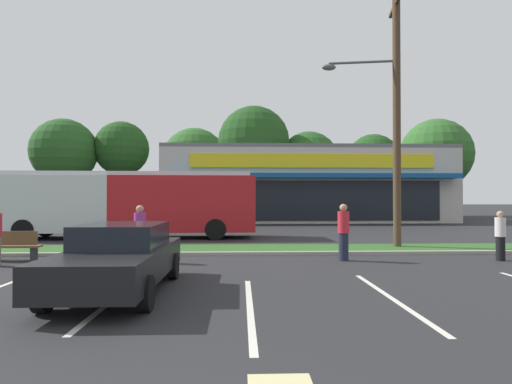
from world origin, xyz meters
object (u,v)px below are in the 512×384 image
(bus_stop_bench, at_px, (13,245))
(pedestrian_near_bench, at_px, (500,236))
(car_0, at_px, (120,257))
(city_bus, at_px, (127,202))
(car_1, at_px, (111,217))
(pedestrian_by_pole, at_px, (140,233))
(pedestrian_far, at_px, (344,232))
(utility_pole, at_px, (393,109))

(bus_stop_bench, distance_m, pedestrian_near_bench, 15.44)
(car_0, bearing_deg, city_bus, -165.58)
(car_0, distance_m, car_1, 19.73)
(pedestrian_by_pole, relative_size, pedestrian_far, 0.98)
(car_1, bearing_deg, utility_pole, 140.90)
(bus_stop_bench, height_order, pedestrian_by_pole, pedestrian_by_pole)
(car_0, height_order, pedestrian_far, pedestrian_far)
(city_bus, xyz_separation_m, pedestrian_by_pole, (2.48, -7.75, -0.88))
(city_bus, relative_size, pedestrian_far, 7.03)
(bus_stop_bench, xyz_separation_m, pedestrian_far, (10.46, -0.32, 0.40))
(bus_stop_bench, bearing_deg, city_bus, -102.12)
(car_0, bearing_deg, pedestrian_by_pole, -171.97)
(car_0, relative_size, pedestrian_by_pole, 2.70)
(pedestrian_near_bench, distance_m, pedestrian_far, 4.98)
(car_0, xyz_separation_m, pedestrian_near_bench, (10.79, 4.03, 0.05))
(bus_stop_bench, bearing_deg, car_0, 135.56)
(pedestrian_far, bearing_deg, pedestrian_by_pole, 73.36)
(utility_pole, xyz_separation_m, car_0, (-8.47, -7.06, -4.70))
(car_0, distance_m, pedestrian_by_pole, 4.20)
(bus_stop_bench, xyz_separation_m, pedestrian_by_pole, (4.06, -0.40, 0.38))
(car_0, xyz_separation_m, pedestrian_by_pole, (-0.59, 4.16, 0.14))
(city_bus, height_order, pedestrian_by_pole, city_bus)
(car_0, height_order, car_1, car_0)
(pedestrian_near_bench, xyz_separation_m, pedestrian_by_pole, (-11.38, 0.13, 0.09))
(utility_pole, distance_m, car_0, 11.99)
(city_bus, height_order, car_0, city_bus)
(city_bus, xyz_separation_m, car_0, (3.06, -11.91, -1.02))
(bus_stop_bench, bearing_deg, utility_pole, -169.19)
(pedestrian_near_bench, bearing_deg, bus_stop_bench, 56.84)
(car_1, height_order, pedestrian_near_bench, pedestrian_near_bench)
(city_bus, xyz_separation_m, car_1, (-2.91, 6.89, -1.03))
(utility_pole, bearing_deg, pedestrian_by_pole, -162.26)
(utility_pole, bearing_deg, pedestrian_near_bench, -52.59)
(car_0, relative_size, pedestrian_far, 2.65)
(utility_pole, bearing_deg, bus_stop_bench, -169.19)
(pedestrian_by_pole, distance_m, pedestrian_far, 6.40)
(pedestrian_near_bench, height_order, pedestrian_by_pole, pedestrian_by_pole)
(car_1, distance_m, pedestrian_near_bench, 22.34)
(bus_stop_bench, bearing_deg, pedestrian_far, 178.23)
(city_bus, xyz_separation_m, bus_stop_bench, (-1.58, -7.36, -1.26))
(pedestrian_far, bearing_deg, city_bus, 31.84)
(pedestrian_near_bench, relative_size, pedestrian_by_pole, 0.89)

